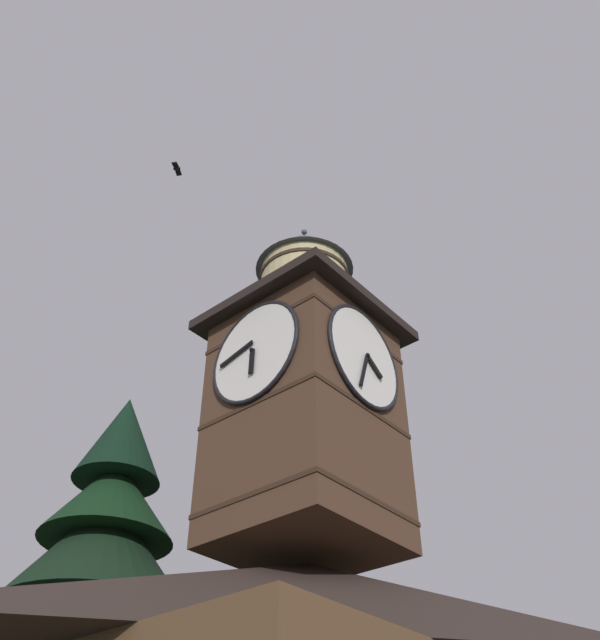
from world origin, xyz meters
The scene contains 2 objects.
clock_tower centered at (-1.20, 0.08, 10.87)m, with size 3.98×3.98×8.97m.
flying_bird_high centered at (0.68, -3.62, 19.70)m, with size 0.56×0.42×0.13m.
Camera 1 is at (9.24, 8.84, 1.99)m, focal length 39.75 mm.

